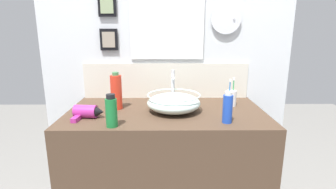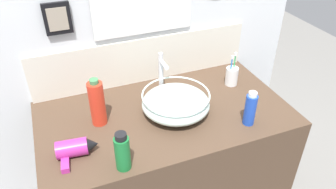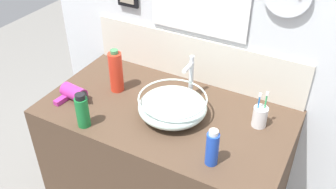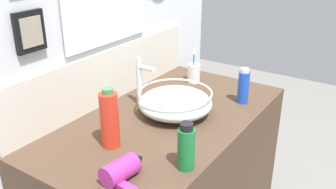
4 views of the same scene
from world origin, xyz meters
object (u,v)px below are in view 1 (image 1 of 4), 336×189
object	(u,v)px
hair_drier	(88,112)
lotion_bottle	(227,108)
faucet	(173,85)
spray_bottle	(111,111)
soap_dispenser	(116,92)
glass_bowl_sink	(173,102)
toothbrush_cup	(231,98)

from	to	relation	value
hair_drier	lotion_bottle	size ratio (longest dim) A/B	1.02
faucet	spray_bottle	size ratio (longest dim) A/B	1.32
soap_dispenser	spray_bottle	bearing A→B (deg)	-84.40
glass_bowl_sink	soap_dispenser	bearing A→B (deg)	170.48
glass_bowl_sink	soap_dispenser	distance (m)	0.35
faucet	hair_drier	world-z (taller)	faucet
soap_dispenser	hair_drier	bearing A→B (deg)	-127.16
faucet	soap_dispenser	bearing A→B (deg)	-160.08
lotion_bottle	hair_drier	bearing A→B (deg)	173.92
faucet	toothbrush_cup	xyz separation A→B (m)	(0.37, -0.06, -0.07)
hair_drier	soap_dispenser	size ratio (longest dim) A/B	0.75
faucet	soap_dispenser	size ratio (longest dim) A/B	0.97
faucet	soap_dispenser	distance (m)	0.37
hair_drier	lotion_bottle	world-z (taller)	lotion_bottle
hair_drier	toothbrush_cup	bearing A→B (deg)	15.52
glass_bowl_sink	faucet	bearing A→B (deg)	90.00
spray_bottle	soap_dispenser	world-z (taller)	soap_dispenser
glass_bowl_sink	lotion_bottle	world-z (taller)	lotion_bottle
spray_bottle	lotion_bottle	xyz separation A→B (m)	(0.59, 0.05, -0.00)
glass_bowl_sink	faucet	distance (m)	0.20
hair_drier	soap_dispenser	world-z (taller)	soap_dispenser
hair_drier	spray_bottle	world-z (taller)	spray_bottle
hair_drier	spray_bottle	distance (m)	0.21
glass_bowl_sink	lotion_bottle	size ratio (longest dim) A/B	1.90
glass_bowl_sink	toothbrush_cup	distance (m)	0.39
faucet	spray_bottle	distance (m)	0.53
hair_drier	spray_bottle	xyz separation A→B (m)	(0.16, -0.13, 0.04)
toothbrush_cup	lotion_bottle	distance (m)	0.33
soap_dispenser	faucet	bearing A→B (deg)	19.92
spray_bottle	soap_dispenser	xyz separation A→B (m)	(-0.03, 0.30, 0.03)
glass_bowl_sink	spray_bottle	distance (m)	0.40
faucet	lotion_bottle	bearing A→B (deg)	-53.90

